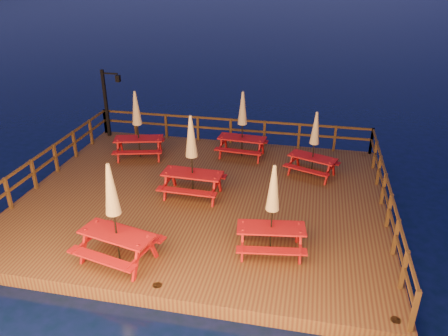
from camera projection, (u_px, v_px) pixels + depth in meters
The scene contains 11 objects.
ground at pixel (204, 206), 14.99m from camera, with size 500.00×500.00×0.00m, color black.
deck at pixel (203, 201), 14.90m from camera, with size 12.00×10.00×0.40m, color #4C2818.
deck_piles at pixel (204, 213), 15.12m from camera, with size 11.44×9.44×1.40m.
railing at pixel (215, 154), 16.05m from camera, with size 11.80×9.75×1.10m.
lamp_post at pixel (109, 97), 19.04m from camera, with size 0.85×0.18×3.00m.
picnic_table_0 at pixel (137, 124), 17.09m from camera, with size 2.23×1.99×2.73m.
picnic_table_1 at pixel (192, 156), 14.18m from camera, with size 2.05×1.70×2.85m.
picnic_table_2 at pixel (114, 213), 11.02m from camera, with size 2.30×2.04×2.84m.
picnic_table_3 at pixel (242, 124), 17.17m from camera, with size 1.99×1.68×2.69m.
picnic_table_4 at pixel (314, 143), 15.68m from camera, with size 2.10×1.92×2.45m.
picnic_table_5 at pixel (272, 209), 11.42m from camera, with size 2.02×1.75×2.61m.
Camera 1 is at (3.34, -12.52, 7.68)m, focal length 35.00 mm.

